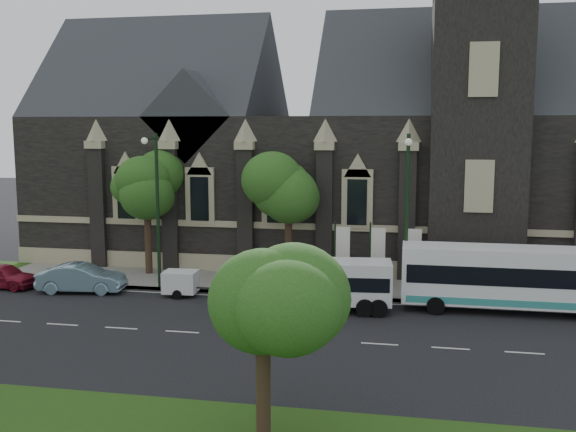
% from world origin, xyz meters
% --- Properties ---
extents(ground, '(160.00, 160.00, 0.00)m').
position_xyz_m(ground, '(0.00, 0.00, 0.00)').
color(ground, black).
rests_on(ground, ground).
extents(sidewalk, '(80.00, 5.00, 0.15)m').
position_xyz_m(sidewalk, '(0.00, 9.50, 0.07)').
color(sidewalk, gray).
rests_on(sidewalk, ground).
extents(museum, '(40.00, 17.70, 29.90)m').
position_xyz_m(museum, '(5.12, 18.78, 8.17)').
color(museum, black).
rests_on(museum, ground).
extents(tree_park_east, '(3.40, 3.40, 6.28)m').
position_xyz_m(tree_park_east, '(6.18, -9.32, 4.62)').
color(tree_park_east, black).
rests_on(tree_park_east, ground).
extents(tree_walk_right, '(4.08, 4.08, 7.80)m').
position_xyz_m(tree_walk_right, '(3.21, 10.71, 5.82)').
color(tree_walk_right, black).
rests_on(tree_walk_right, ground).
extents(tree_walk_left, '(3.91, 3.91, 7.64)m').
position_xyz_m(tree_walk_left, '(-5.80, 10.70, 5.73)').
color(tree_walk_left, black).
rests_on(tree_walk_left, ground).
extents(street_lamp_near, '(0.36, 1.88, 9.00)m').
position_xyz_m(street_lamp_near, '(10.00, 7.09, 5.11)').
color(street_lamp_near, black).
rests_on(street_lamp_near, ground).
extents(street_lamp_mid, '(0.36, 1.88, 9.00)m').
position_xyz_m(street_lamp_mid, '(-4.00, 7.09, 5.11)').
color(street_lamp_mid, black).
rests_on(street_lamp_mid, ground).
extents(banner_flag_left, '(0.90, 0.10, 4.00)m').
position_xyz_m(banner_flag_left, '(6.29, 9.00, 2.38)').
color(banner_flag_left, black).
rests_on(banner_flag_left, ground).
extents(banner_flag_center, '(0.90, 0.10, 4.00)m').
position_xyz_m(banner_flag_center, '(8.29, 9.00, 2.38)').
color(banner_flag_center, black).
rests_on(banner_flag_center, ground).
extents(banner_flag_right, '(0.90, 0.10, 4.00)m').
position_xyz_m(banner_flag_right, '(10.29, 9.00, 2.38)').
color(banner_flag_right, black).
rests_on(banner_flag_right, ground).
extents(tour_coach, '(11.37, 2.65, 3.32)m').
position_xyz_m(tour_coach, '(15.54, 6.17, 1.81)').
color(tour_coach, white).
rests_on(tour_coach, ground).
extents(shuttle_bus, '(6.84, 2.89, 2.58)m').
position_xyz_m(shuttle_bus, '(6.03, 4.82, 1.50)').
color(shuttle_bus, silver).
rests_on(shuttle_bus, ground).
extents(box_trailer, '(2.68, 1.57, 1.41)m').
position_xyz_m(box_trailer, '(-2.26, 6.04, 0.80)').
color(box_trailer, silver).
rests_on(box_trailer, ground).
extents(sedan, '(5.07, 2.32, 1.61)m').
position_xyz_m(sedan, '(-8.10, 5.83, 0.81)').
color(sedan, '#7597AA').
rests_on(sedan, ground).
extents(car_far_red, '(4.40, 2.14, 1.45)m').
position_xyz_m(car_far_red, '(-13.17, 5.95, 0.72)').
color(car_far_red, maroon).
rests_on(car_far_red, ground).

